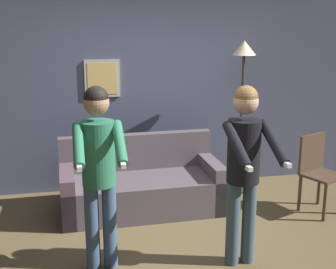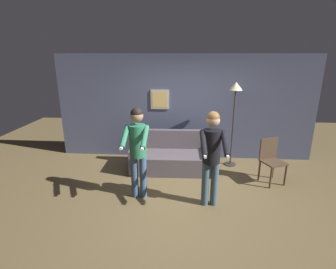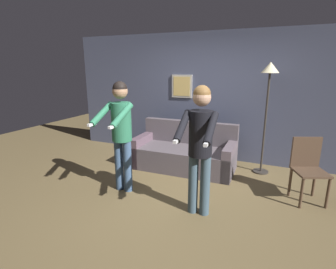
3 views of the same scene
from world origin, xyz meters
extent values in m
plane|color=brown|center=(0.00, 0.00, 0.00)|extent=(12.00, 12.00, 0.00)
cube|color=#494F68|center=(0.00, 2.08, 1.30)|extent=(6.40, 0.06, 2.60)
cube|color=#B7B2A8|center=(-0.61, 2.04, 1.51)|extent=(0.45, 0.02, 0.48)
cube|color=#D8B362|center=(-0.61, 2.03, 1.51)|extent=(0.37, 0.01, 0.40)
cube|color=#554C52|center=(-0.24, 1.20, 0.21)|extent=(1.92, 0.90, 0.42)
cube|color=#554C52|center=(-0.25, 1.56, 0.65)|extent=(1.90, 0.19, 0.45)
cube|color=#5A4551|center=(-1.11, 1.18, 0.29)|extent=(0.18, 0.85, 0.58)
cube|color=#5C4F57|center=(0.63, 1.23, 0.29)|extent=(0.18, 0.85, 0.58)
cylinder|color=#332D28|center=(1.15, 1.62, 0.01)|extent=(0.28, 0.28, 0.02)
cylinder|color=#332D28|center=(1.15, 1.62, 0.92)|extent=(0.04, 0.04, 1.79)
cone|color=#F9EAB7|center=(1.15, 1.62, 1.90)|extent=(0.30, 0.30, 0.18)
cylinder|color=#375173|center=(-0.88, -0.02, 0.41)|extent=(0.13, 0.13, 0.82)
cylinder|color=#375173|center=(-0.72, -0.02, 0.41)|extent=(0.13, 0.13, 0.82)
cylinder|color=#286B4C|center=(-0.80, -0.02, 1.11)|extent=(0.30, 0.30, 0.58)
sphere|color=#9E7556|center=(-0.80, -0.02, 1.57)|extent=(0.23, 0.23, 0.23)
sphere|color=black|center=(-0.80, -0.02, 1.61)|extent=(0.21, 0.21, 0.21)
cylinder|color=#286B4C|center=(-0.97, -0.25, 1.26)|extent=(0.09, 0.50, 0.30)
cube|color=white|center=(-0.97, -0.48, 1.15)|extent=(0.04, 0.15, 0.04)
cylinder|color=#286B4C|center=(-0.63, -0.25, 1.26)|extent=(0.09, 0.50, 0.30)
cube|color=white|center=(-0.63, -0.48, 1.15)|extent=(0.04, 0.15, 0.04)
cylinder|color=#3C5361|center=(0.42, -0.20, 0.41)|extent=(0.13, 0.13, 0.82)
cylinder|color=#3C5361|center=(0.58, -0.19, 0.41)|extent=(0.13, 0.13, 0.82)
cylinder|color=black|center=(0.50, -0.20, 1.11)|extent=(0.30, 0.30, 0.58)
sphere|color=tan|center=(0.50, -0.20, 1.56)|extent=(0.22, 0.22, 0.22)
sphere|color=brown|center=(0.50, -0.20, 1.60)|extent=(0.21, 0.21, 0.21)
cylinder|color=black|center=(0.34, -0.43, 1.24)|extent=(0.12, 0.49, 0.33)
cube|color=white|center=(0.35, -0.65, 1.12)|extent=(0.05, 0.15, 0.04)
cylinder|color=black|center=(0.68, -0.41, 1.24)|extent=(0.12, 0.49, 0.33)
cube|color=white|center=(0.69, -0.63, 1.12)|extent=(0.05, 0.15, 0.04)
cylinder|color=#4C3828|center=(1.76, 0.49, 0.23)|extent=(0.04, 0.04, 0.45)
cylinder|color=#4C3828|center=(2.09, 0.63, 0.23)|extent=(0.04, 0.04, 0.45)
cylinder|color=#4C3828|center=(1.62, 0.82, 0.23)|extent=(0.04, 0.04, 0.45)
cylinder|color=#4C3828|center=(1.95, 0.96, 0.23)|extent=(0.04, 0.04, 0.45)
cube|color=#4C3828|center=(1.86, 0.72, 0.47)|extent=(0.55, 0.55, 0.03)
cube|color=#4C3828|center=(1.78, 0.90, 0.70)|extent=(0.40, 0.20, 0.45)
camera|label=1|loc=(-0.98, -4.02, 2.30)|focal=50.00mm
camera|label=2|loc=(0.07, -4.38, 2.60)|focal=28.00mm
camera|label=3|loc=(1.40, -3.26, 1.92)|focal=28.00mm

